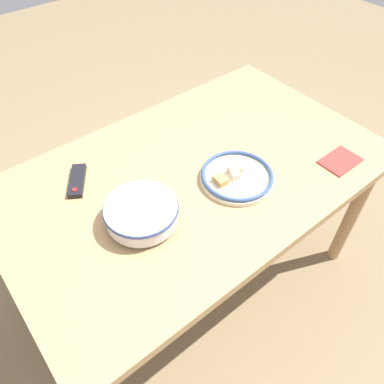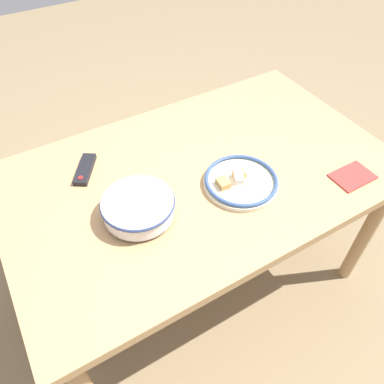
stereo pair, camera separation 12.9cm
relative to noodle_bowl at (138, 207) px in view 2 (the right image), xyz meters
name	(u,v)px [view 2 (the right image)]	position (x,y,z in m)	size (l,w,h in m)	color
ground_plane	(198,274)	(0.29, 0.08, -0.79)	(8.00, 8.00, 0.00)	#7F6B4C
dining_table	(200,186)	(0.29, 0.08, -0.12)	(1.47, 0.91, 0.75)	tan
noodle_bowl	(138,207)	(0.00, 0.00, 0.00)	(0.25, 0.25, 0.08)	silver
food_plate	(241,181)	(0.38, -0.05, -0.03)	(0.27, 0.27, 0.05)	beige
tv_remote	(85,169)	(-0.09, 0.30, -0.03)	(0.13, 0.16, 0.02)	black
folded_napkin	(352,176)	(0.76, -0.23, -0.04)	(0.16, 0.11, 0.01)	#B2332D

